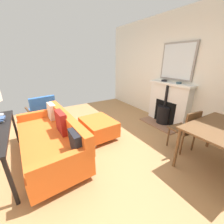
# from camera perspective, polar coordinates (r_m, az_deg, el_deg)

# --- Properties ---
(ground_plane) EXTENTS (4.98, 5.33, 0.01)m
(ground_plane) POSITION_cam_1_polar(r_m,az_deg,el_deg) (3.07, -10.30, -12.81)
(ground_plane) COLOR #A87A4C
(wall_left) EXTENTS (0.12, 5.33, 2.77)m
(wall_left) POSITION_cam_1_polar(r_m,az_deg,el_deg) (4.13, 23.44, 15.16)
(wall_left) COLOR silver
(wall_left) RESTS_ON ground
(fireplace) EXTENTS (0.63, 1.20, 1.11)m
(fireplace) POSITION_cam_1_polar(r_m,az_deg,el_deg) (4.04, 21.63, 2.28)
(fireplace) COLOR #93664C
(fireplace) RESTS_ON ground
(mirror_over_mantel) EXTENTS (0.04, 0.89, 0.88)m
(mirror_over_mantel) POSITION_cam_1_polar(r_m,az_deg,el_deg) (3.96, 25.10, 18.13)
(mirror_over_mantel) COLOR gray
(mantel_bowl_near) EXTENTS (0.15, 0.15, 0.04)m
(mantel_bowl_near) POSITION_cam_1_polar(r_m,az_deg,el_deg) (4.06, 20.53, 11.96)
(mantel_bowl_near) COLOR black
(mantel_bowl_near) RESTS_ON fireplace
(mantel_bowl_far) EXTENTS (0.12, 0.12, 0.04)m
(mantel_bowl_far) POSITION_cam_1_polar(r_m,az_deg,el_deg) (3.81, 25.63, 10.70)
(mantel_bowl_far) COLOR #334C56
(mantel_bowl_far) RESTS_ON fireplace
(sofa) EXTENTS (0.97, 2.03, 0.81)m
(sofa) POSITION_cam_1_polar(r_m,az_deg,el_deg) (2.80, -23.36, -9.86)
(sofa) COLOR #B2B2B7
(sofa) RESTS_ON ground
(ottoman) EXTENTS (0.67, 0.84, 0.42)m
(ottoman) POSITION_cam_1_polar(r_m,az_deg,el_deg) (3.17, -5.51, -5.98)
(ottoman) COLOR #B2B2B7
(ottoman) RESTS_ON ground
(armchair_accent) EXTENTS (0.76, 0.68, 0.80)m
(armchair_accent) POSITION_cam_1_polar(r_m,az_deg,el_deg) (4.14, -26.62, 1.25)
(armchair_accent) COLOR #4C3321
(armchair_accent) RESTS_ON ground
(dining_chair_near_fireplace) EXTENTS (0.44, 0.44, 0.83)m
(dining_chair_near_fireplace) POSITION_cam_1_polar(r_m,az_deg,el_deg) (2.94, 28.23, -5.73)
(dining_chair_near_fireplace) COLOR brown
(dining_chair_near_fireplace) RESTS_ON ground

